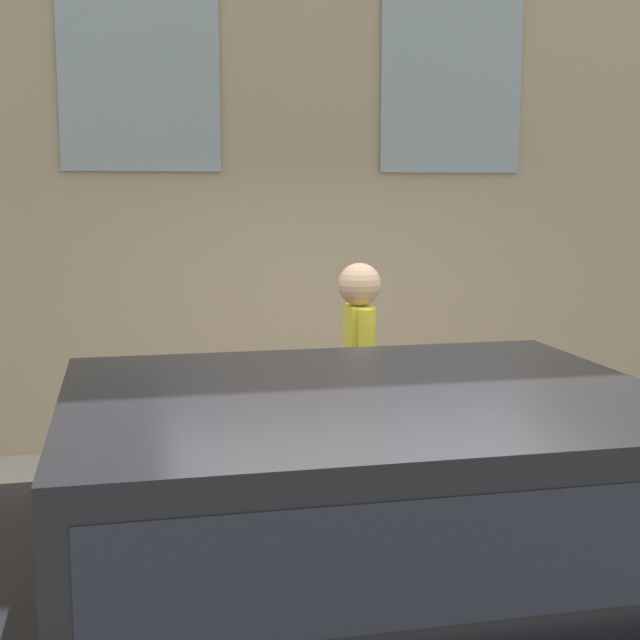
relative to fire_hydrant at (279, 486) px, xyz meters
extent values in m
plane|color=#514F4C|center=(-0.36, -0.60, -0.51)|extent=(80.00, 80.00, 0.00)
cube|color=#B2ADA3|center=(0.95, -0.60, -0.44)|extent=(2.63, 60.00, 0.14)
cube|color=#8C9EA8|center=(2.24, -1.89, 2.80)|extent=(0.03, 1.25, 1.79)
cube|color=#8C9EA8|center=(2.24, 0.69, 2.80)|extent=(0.03, 1.25, 1.79)
cylinder|color=gray|center=(0.00, 0.00, -0.35)|extent=(0.27, 0.27, 0.04)
cylinder|color=gray|center=(0.00, 0.00, -0.06)|extent=(0.20, 0.20, 0.62)
sphere|color=slate|center=(0.00, 0.00, 0.25)|extent=(0.21, 0.21, 0.21)
cylinder|color=black|center=(0.00, 0.00, 0.31)|extent=(0.07, 0.07, 0.08)
cylinder|color=gray|center=(0.00, -0.15, 0.02)|extent=(0.09, 0.10, 0.09)
cylinder|color=gray|center=(0.00, 0.15, 0.02)|extent=(0.09, 0.10, 0.09)
cylinder|color=#726651|center=(0.17, -0.56, 0.03)|extent=(0.12, 0.12, 0.81)
cylinder|color=#726651|center=(0.34, -0.56, 0.03)|extent=(0.12, 0.12, 0.81)
cube|color=yellow|center=(0.25, -0.56, 0.74)|extent=(0.22, 0.15, 0.60)
cylinder|color=yellow|center=(0.10, -0.56, 0.75)|extent=(0.09, 0.09, 0.57)
cylinder|color=yellow|center=(0.41, -0.56, 0.75)|extent=(0.09, 0.09, 0.57)
sphere|color=tan|center=(0.25, -0.56, 1.17)|extent=(0.27, 0.27, 0.27)
cylinder|color=black|center=(-0.98, 1.44, -0.17)|extent=(0.24, 0.68, 0.68)
cylinder|color=black|center=(-0.98, -1.46, -0.17)|extent=(0.24, 0.68, 0.68)
cube|color=black|center=(-1.88, -0.01, 0.12)|extent=(2.04, 4.68, 0.58)
cube|color=black|center=(-1.88, -0.01, 0.71)|extent=(1.80, 2.25, 0.60)
cube|color=#1E232D|center=(-1.88, -0.01, 0.71)|extent=(1.81, 2.07, 0.38)
camera|label=1|loc=(-5.05, 0.87, 1.76)|focal=50.00mm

